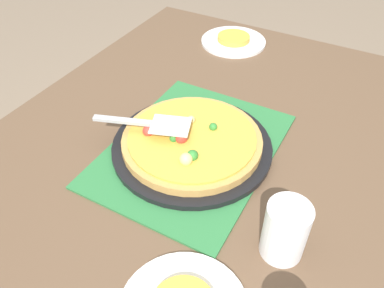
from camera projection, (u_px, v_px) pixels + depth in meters
dining_table at (192, 181)px, 1.01m from camera, size 1.40×1.00×0.75m
placemat at (192, 149)px, 0.93m from camera, size 0.48×0.36×0.01m
pizza_pan at (192, 146)px, 0.93m from camera, size 0.38×0.38×0.01m
pizza at (192, 140)px, 0.91m from camera, size 0.33×0.33×0.05m
plate_near_left at (233, 41)px, 1.34m from camera, size 0.22×0.22×0.01m
served_slice_left at (234, 38)px, 1.33m from camera, size 0.11×0.11×0.02m
cup_near at (285, 231)px, 0.69m from camera, size 0.08×0.08×0.12m
pizza_server at (150, 123)px, 0.90m from camera, size 0.12×0.23×0.01m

